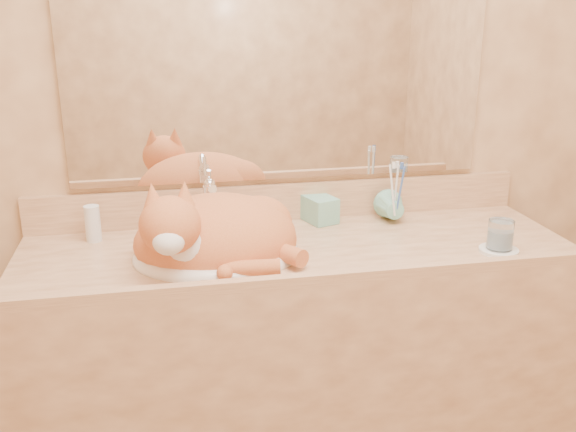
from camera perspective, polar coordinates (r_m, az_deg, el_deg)
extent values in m
cube|color=#9B6D46|center=(2.02, -0.65, 10.65)|extent=(2.40, 0.02, 2.50)
cube|color=white|center=(1.99, -0.60, 14.59)|extent=(1.30, 0.02, 0.80)
imported|color=#75BCA7|center=(2.01, 3.73, 1.58)|extent=(0.11, 0.11, 0.19)
imported|color=#75BCA7|center=(2.05, 9.53, 0.33)|extent=(0.10, 0.10, 0.09)
cylinder|color=white|center=(1.92, 18.22, -2.91)|extent=(0.11, 0.11, 0.01)
cylinder|color=silver|center=(1.90, 18.36, -1.59)|extent=(0.07, 0.07, 0.08)
cylinder|color=white|center=(1.98, -16.96, -0.64)|extent=(0.05, 0.05, 0.11)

